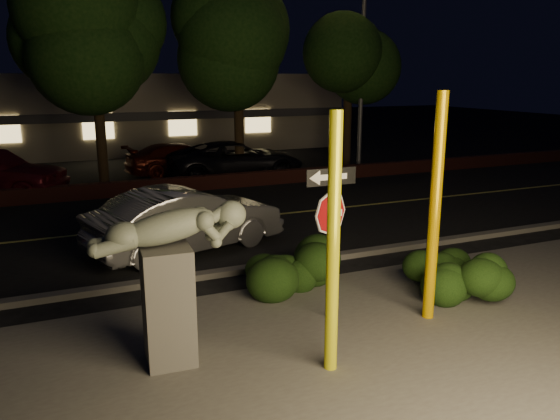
% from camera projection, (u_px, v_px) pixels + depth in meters
% --- Properties ---
extents(ground, '(90.00, 90.00, 0.00)m').
position_uv_depth(ground, '(195.00, 199.00, 17.72)').
color(ground, black).
rests_on(ground, ground).
extents(patio, '(14.00, 6.00, 0.02)m').
position_uv_depth(patio, '(388.00, 350.00, 7.89)').
color(patio, '#4C4944').
rests_on(patio, ground).
extents(road, '(80.00, 8.00, 0.01)m').
position_uv_depth(road, '(223.00, 220.00, 15.04)').
color(road, black).
rests_on(road, ground).
extents(lane_marking, '(80.00, 0.12, 0.00)m').
position_uv_depth(lane_marking, '(223.00, 220.00, 15.04)').
color(lane_marking, '#B1AB46').
rests_on(lane_marking, road).
extents(curb, '(80.00, 0.25, 0.12)m').
position_uv_depth(curb, '(281.00, 264.00, 11.37)').
color(curb, '#4C4944').
rests_on(curb, ground).
extents(brick_wall, '(40.00, 0.35, 0.50)m').
position_uv_depth(brick_wall, '(185.00, 184.00, 18.82)').
color(brick_wall, '#3F1814').
rests_on(brick_wall, ground).
extents(parking_lot, '(40.00, 12.00, 0.01)m').
position_uv_depth(parking_lot, '(155.00, 167.00, 23.97)').
color(parking_lot, black).
rests_on(parking_lot, ground).
extents(building, '(22.00, 10.20, 4.00)m').
position_uv_depth(building, '(126.00, 111.00, 30.63)').
color(building, gray).
rests_on(building, ground).
extents(tree_far_b, '(5.20, 5.20, 8.41)m').
position_uv_depth(tree_far_b, '(91.00, 9.00, 18.18)').
color(tree_far_b, black).
rests_on(tree_far_b, ground).
extents(tree_far_c, '(4.80, 4.80, 7.84)m').
position_uv_depth(tree_far_c, '(237.00, 26.00, 19.83)').
color(tree_far_c, black).
rests_on(tree_far_c, ground).
extents(tree_far_d, '(4.40, 4.40, 7.42)m').
position_uv_depth(tree_far_d, '(350.00, 37.00, 22.24)').
color(tree_far_d, black).
rests_on(tree_far_d, ground).
extents(yellow_pole_left, '(0.17, 0.17, 3.48)m').
position_uv_depth(yellow_pole_left, '(333.00, 247.00, 7.00)').
color(yellow_pole_left, yellow).
rests_on(yellow_pole_left, ground).
extents(yellow_pole_right, '(0.18, 0.18, 3.67)m').
position_uv_depth(yellow_pole_right, '(435.00, 210.00, 8.55)').
color(yellow_pole_right, '#D7A200').
rests_on(yellow_pole_right, ground).
extents(signpost, '(0.85, 0.06, 2.50)m').
position_uv_depth(signpost, '(331.00, 214.00, 8.54)').
color(signpost, black).
rests_on(signpost, ground).
extents(sculpture, '(2.09, 0.68, 2.24)m').
position_uv_depth(sculpture, '(169.00, 268.00, 7.28)').
color(sculpture, '#4C4944').
rests_on(sculpture, ground).
extents(hedge_center, '(2.11, 1.05, 1.08)m').
position_uv_depth(hedge_center, '(296.00, 261.00, 10.11)').
color(hedge_center, black).
rests_on(hedge_center, ground).
extents(hedge_right, '(1.56, 0.95, 0.97)m').
position_uv_depth(hedge_right, '(448.00, 263.00, 10.15)').
color(hedge_right, black).
rests_on(hedge_right, ground).
extents(hedge_far_right, '(1.43, 0.92, 0.98)m').
position_uv_depth(hedge_far_right, '(466.00, 276.00, 9.49)').
color(hedge_far_right, black).
rests_on(hedge_far_right, ground).
extents(streetlight, '(1.31, 0.49, 8.81)m').
position_uv_depth(streetlight, '(359.00, 40.00, 21.27)').
color(streetlight, '#545459').
rests_on(streetlight, ground).
extents(silver_sedan, '(4.70, 2.75, 1.46)m').
position_uv_depth(silver_sedan, '(187.00, 220.00, 12.28)').
color(silver_sedan, '#A1A0A5').
rests_on(silver_sedan, ground).
extents(parked_car_darkred, '(4.53, 2.20, 1.27)m').
position_uv_depth(parked_car_darkred, '(181.00, 159.00, 21.96)').
color(parked_car_darkred, '#471008').
rests_on(parked_car_darkred, ground).
extents(parked_car_dark, '(5.28, 2.60, 1.44)m').
position_uv_depth(parked_car_dark, '(236.00, 160.00, 21.11)').
color(parked_car_dark, black).
rests_on(parked_car_dark, ground).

